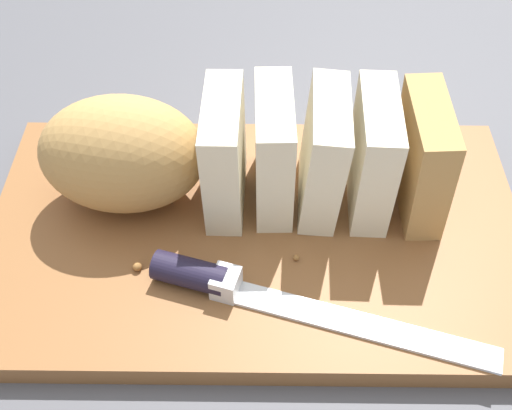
% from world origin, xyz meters
% --- Properties ---
extents(ground_plane, '(3.00, 3.00, 0.00)m').
position_xyz_m(ground_plane, '(0.00, 0.00, 0.00)').
color(ground_plane, '#4C4C51').
extents(cutting_board, '(0.46, 0.27, 0.02)m').
position_xyz_m(cutting_board, '(0.00, 0.00, 0.01)').
color(cutting_board, brown).
rests_on(cutting_board, ground_plane).
extents(bread_loaf, '(0.34, 0.10, 0.11)m').
position_xyz_m(bread_loaf, '(-0.03, 0.04, 0.07)').
color(bread_loaf, tan).
rests_on(bread_loaf, cutting_board).
extents(bread_knife, '(0.26, 0.09, 0.02)m').
position_xyz_m(bread_knife, '(-0.01, -0.07, 0.03)').
color(bread_knife, silver).
rests_on(bread_knife, cutting_board).
extents(crumb_near_knife, '(0.01, 0.01, 0.01)m').
position_xyz_m(crumb_near_knife, '(-0.09, -0.04, 0.02)').
color(crumb_near_knife, '#996633').
rests_on(crumb_near_knife, cutting_board).
extents(crumb_near_loaf, '(0.01, 0.01, 0.01)m').
position_xyz_m(crumb_near_loaf, '(0.03, -0.03, 0.02)').
color(crumb_near_loaf, '#996633').
rests_on(crumb_near_loaf, cutting_board).
extents(crumb_stray_left, '(0.01, 0.01, 0.01)m').
position_xyz_m(crumb_stray_left, '(-0.08, 0.03, 0.02)').
color(crumb_stray_left, '#996633').
rests_on(crumb_stray_left, cutting_board).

